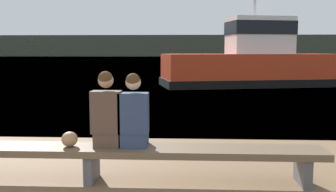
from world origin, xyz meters
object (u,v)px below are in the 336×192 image
Objects in this scene: person_left at (107,114)px; person_right at (134,116)px; bench_main at (91,153)px; shopping_bag at (70,139)px; tugboat_red at (252,64)px.

person_right is at bearing 0.13° from person_left.
person_right reaches higher than bench_main.
person_right is at bearing 1.37° from shopping_bag.
shopping_bag is at bearing -177.52° from bench_main.
shopping_bag is (-0.52, -0.02, -0.35)m from person_left.
person_left is at bearing 2.25° from shopping_bag.
bench_main is 27.92× the size of shopping_bag.
person_left reaches higher than shopping_bag.
tugboat_red is (5.04, 14.75, 0.53)m from shopping_bag.
person_left reaches higher than bench_main.
tugboat_red is at bearing 74.27° from person_right.
shopping_bag is (-0.30, -0.01, 0.19)m from bench_main.
tugboat_red reaches higher than person_right.
person_left is (0.23, 0.01, 0.54)m from bench_main.
bench_main is 0.35m from shopping_bag.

